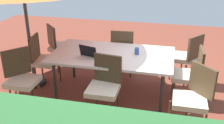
% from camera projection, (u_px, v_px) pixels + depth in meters
% --- Properties ---
extents(ground_plane, '(10.00, 10.00, 0.02)m').
position_uv_depth(ground_plane, '(112.00, 93.00, 4.92)').
color(ground_plane, brown).
extents(dining_table, '(2.10, 1.19, 0.76)m').
position_uv_depth(dining_table, '(112.00, 56.00, 4.63)').
color(dining_table, silver).
rests_on(dining_table, ground_plane).
extents(chair_northeast, '(0.59, 0.58, 0.98)m').
position_uv_depth(chair_northeast, '(21.00, 77.00, 4.28)').
color(chair_northeast, beige).
rests_on(chair_northeast, ground_plane).
extents(chair_northwest, '(0.59, 0.59, 0.98)m').
position_uv_depth(chair_northwest, '(193.00, 96.00, 3.73)').
color(chair_northwest, beige).
rests_on(chair_northwest, ground_plane).
extents(chair_west, '(0.47, 0.46, 0.98)m').
position_uv_depth(chair_west, '(190.00, 73.00, 4.40)').
color(chair_west, beige).
rests_on(chair_west, ground_plane).
extents(chair_south, '(0.46, 0.47, 0.98)m').
position_uv_depth(chair_south, '(123.00, 49.00, 5.40)').
color(chair_south, beige).
rests_on(chair_south, ground_plane).
extents(chair_north, '(0.48, 0.49, 0.98)m').
position_uv_depth(chair_north, '(104.00, 84.00, 4.04)').
color(chair_north, beige).
rests_on(chair_north, ground_plane).
extents(chair_southeast, '(0.59, 0.59, 0.98)m').
position_uv_depth(chair_southeast, '(59.00, 45.00, 5.66)').
color(chair_southeast, beige).
rests_on(chair_southeast, ground_plane).
extents(chair_southwest, '(0.58, 0.58, 0.98)m').
position_uv_depth(chair_southwest, '(188.00, 55.00, 5.10)').
color(chair_southwest, beige).
rests_on(chair_southwest, ground_plane).
extents(chair_east, '(0.49, 0.48, 0.98)m').
position_uv_depth(chair_east, '(43.00, 58.00, 4.98)').
color(chair_east, beige).
rests_on(chair_east, ground_plane).
extents(laptop, '(0.37, 0.32, 0.21)m').
position_uv_depth(laptop, '(90.00, 54.00, 4.49)').
color(laptop, '#B7B7BC').
rests_on(laptop, dining_table).
extents(cup, '(0.08, 0.08, 0.11)m').
position_uv_depth(cup, '(137.00, 51.00, 4.57)').
color(cup, '#334C99').
rests_on(cup, dining_table).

